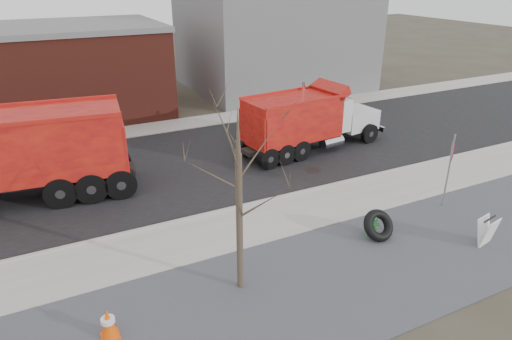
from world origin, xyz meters
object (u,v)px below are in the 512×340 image
truck_tire (378,225)px  dump_truck_red_b (14,153)px  dump_truck_red_a (308,119)px  fire_hydrant (373,226)px  stop_sign (451,158)px  sandwich_board (487,232)px

truck_tire → dump_truck_red_b: bearing=141.6°
dump_truck_red_a → dump_truck_red_b: size_ratio=0.84×
dump_truck_red_a → fire_hydrant: bearing=-112.9°
fire_hydrant → stop_sign: bearing=28.1°
truck_tire → sandwich_board: size_ratio=1.12×
dump_truck_red_a → dump_truck_red_b: 12.52m
sandwich_board → fire_hydrant: bearing=132.7°
truck_tire → stop_sign: 3.98m
stop_sign → sandwich_board: bearing=-131.6°
fire_hydrant → dump_truck_red_b: dump_truck_red_b is taller
stop_sign → dump_truck_red_a: (-1.46, 7.16, -0.33)m
truck_tire → stop_sign: size_ratio=0.38×
dump_truck_red_a → dump_truck_red_b: bearing=171.9°
sandwich_board → dump_truck_red_a: 9.76m
fire_hydrant → dump_truck_red_a: bearing=94.5°
fire_hydrant → dump_truck_red_b: bearing=163.1°
stop_sign → fire_hydrant: bearing=164.5°
truck_tire → dump_truck_red_a: dump_truck_red_a is taller
fire_hydrant → dump_truck_red_a: size_ratio=0.10×
sandwich_board → dump_truck_red_a: size_ratio=0.12×
truck_tire → stop_sign: (3.65, 0.65, 1.45)m
fire_hydrant → sandwich_board: 3.52m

